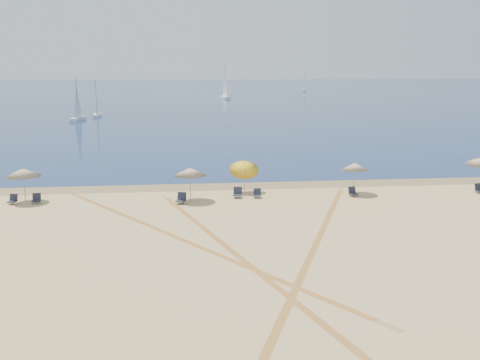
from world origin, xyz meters
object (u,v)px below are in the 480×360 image
object	(u,v)px
chair_5	(257,194)
chair_6	(353,192)
umbrella_2	(190,172)
chair_2	(36,199)
chair_1	(13,200)
sailboat_3	(77,107)
sailboat_0	(225,88)
umbrella_3	(244,167)
sailboat_2	(305,85)
chair_7	(479,189)
chair_3	(181,199)
sailboat_1	(97,105)
chair_4	(238,193)
umbrella_1	(23,172)
umbrella_4	(355,167)

from	to	relation	value
chair_5	chair_6	bearing A→B (deg)	4.54
umbrella_2	chair_2	distance (m)	10.57
chair_1	sailboat_3	bearing A→B (deg)	104.04
chair_6	sailboat_0	bearing A→B (deg)	78.55
umbrella_3	sailboat_0	xyz separation A→B (m)	(8.11, 121.27, 1.21)
chair_1	sailboat_2	world-z (taller)	sailboat_2
chair_5	chair_7	distance (m)	16.45
chair_6	sailboat_2	bearing A→B (deg)	66.86
chair_1	sailboat_0	world-z (taller)	sailboat_0
chair_1	chair_2	xyz separation A→B (m)	(1.53, 0.03, 0.01)
chair_6	chair_5	bearing A→B (deg)	166.40
umbrella_2	chair_7	distance (m)	21.25
chair_3	sailboat_1	xyz separation A→B (m)	(-16.20, 67.27, 1.79)
umbrella_2	sailboat_3	xyz separation A→B (m)	(-18.91, 59.13, 0.25)
chair_1	chair_3	bearing A→B (deg)	1.72
chair_1	chair_7	distance (m)	33.13
chair_6	umbrella_3	bearing A→B (deg)	154.61
chair_4	sailboat_3	size ratio (longest dim) A/B	0.11
chair_5	umbrella_3	bearing A→B (deg)	121.46
chair_6	sailboat_1	distance (m)	72.33
chair_2	chair_1	bearing A→B (deg)	174.54
chair_7	sailboat_3	distance (m)	71.45
umbrella_3	chair_6	bearing A→B (deg)	-14.16
umbrella_2	sailboat_2	xyz separation A→B (m)	(48.34, 174.29, 0.37)
chair_4	chair_6	xyz separation A→B (m)	(8.26, -0.48, -0.03)
umbrella_2	chair_5	bearing A→B (deg)	4.31
umbrella_1	umbrella_2	world-z (taller)	umbrella_1
umbrella_4	sailboat_0	world-z (taller)	sailboat_0
chair_1	chair_4	distance (m)	15.30
chair_3	sailboat_2	world-z (taller)	sailboat_2
chair_3	chair_4	xyz separation A→B (m)	(3.97, 1.26, -0.00)
chair_2	chair_5	distance (m)	15.14
chair_3	umbrella_1	bearing A→B (deg)	-172.77
sailboat_1	sailboat_3	world-z (taller)	sailboat_3
umbrella_2	chair_2	size ratio (longest dim) A/B	3.38
umbrella_3	chair_6	xyz separation A→B (m)	(7.63, -1.92, -1.63)
sailboat_2	chair_1	bearing A→B (deg)	-94.69
chair_6	chair_7	bearing A→B (deg)	-11.53
umbrella_1	chair_1	distance (m)	1.96
umbrella_1	chair_6	xyz separation A→B (m)	(22.88, -0.79, -1.77)
umbrella_2	chair_3	xyz separation A→B (m)	(-0.62, -0.72, -1.71)
sailboat_3	chair_4	bearing A→B (deg)	-60.12
sailboat_3	sailboat_2	bearing A→B (deg)	68.80
umbrella_2	chair_5	xyz separation A→B (m)	(4.72, 0.36, -1.76)
chair_7	sailboat_3	xyz separation A→B (m)	(-40.08, 59.11, 1.99)
umbrella_2	chair_5	size ratio (longest dim) A/B	3.55
umbrella_2	chair_1	distance (m)	12.09
sailboat_0	umbrella_4	bearing A→B (deg)	-99.52
chair_4	sailboat_3	distance (m)	62.70
umbrella_1	umbrella_4	world-z (taller)	umbrella_1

